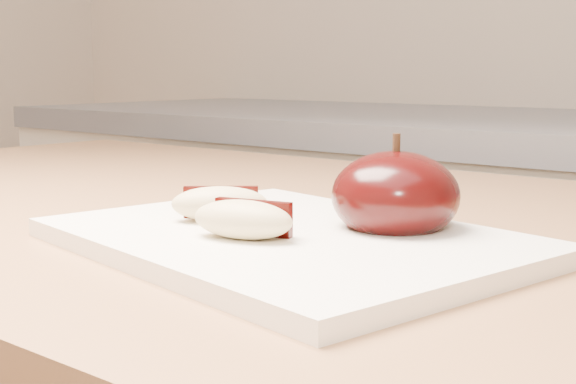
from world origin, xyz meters
The scene contains 4 objects.
cutting_board centered at (-0.08, 0.39, 0.91)m, with size 0.30×0.22×0.01m, color white.
apple_half centered at (-0.03, 0.44, 0.93)m, with size 0.09×0.09×0.07m.
apple_wedge_a centered at (-0.14, 0.39, 0.92)m, with size 0.07×0.07×0.02m.
apple_wedge_b centered at (-0.08, 0.36, 0.92)m, with size 0.07×0.05×0.02m.
Camera 1 is at (0.24, 0.01, 1.01)m, focal length 50.00 mm.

